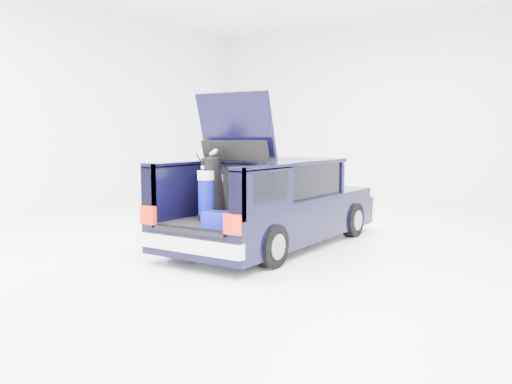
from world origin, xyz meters
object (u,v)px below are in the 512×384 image
Objects in this scene: car at (276,205)px; black_golf_bag at (214,188)px; red_suitcase at (255,206)px; blue_golf_bag at (206,195)px; blue_duffel at (220,220)px.

car reaches higher than black_golf_bag.
black_golf_bag is at bearing 169.62° from red_suitcase.
car reaches higher than red_suitcase.
red_suitcase is 0.50× the size of black_golf_bag.
car is at bearing 95.49° from red_suitcase.
black_golf_bag is 0.19m from blue_golf_bag.
blue_golf_bag is (-0.02, -0.17, -0.09)m from black_golf_bag.
black_golf_bag is (-0.71, -0.05, 0.22)m from red_suitcase.
black_golf_bag reaches higher than red_suitcase.
blue_golf_bag is 0.73m from blue_duffel.
blue_duffel is at bearing -34.69° from black_golf_bag.
car is at bearing 93.07° from blue_golf_bag.
car is at bearing 91.42° from blue_duffel.
blue_golf_bag is (-0.22, -1.60, 0.30)m from car.
red_suitcase is 0.65m from blue_duffel.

